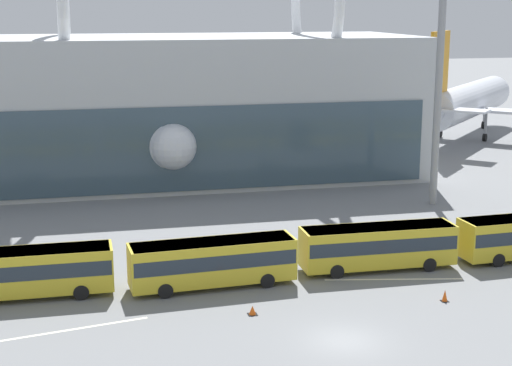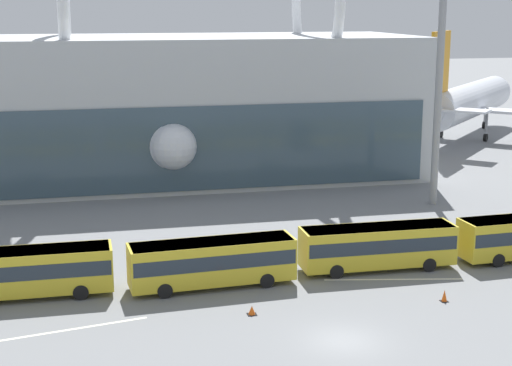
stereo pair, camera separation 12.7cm
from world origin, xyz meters
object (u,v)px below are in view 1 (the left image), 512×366
at_px(airliner_at_gate_far, 124,125).
at_px(floodlight_mast, 441,42).
at_px(airliner_parked_remote, 466,102).
at_px(shuttle_bus_1, 25,270).
at_px(traffic_cone_1, 252,310).
at_px(shuttle_bus_3, 378,244).
at_px(traffic_cone_0, 445,296).
at_px(shuttle_bus_2, 213,260).

relative_size(airliner_at_gate_far, floodlight_mast, 1.56).
distance_m(airliner_at_gate_far, airliner_parked_remote, 48.93).
bearing_deg(shuttle_bus_1, traffic_cone_1, -23.98).
xyz_separation_m(shuttle_bus_3, traffic_cone_1, (-10.54, -6.27, -1.59)).
bearing_deg(shuttle_bus_1, traffic_cone_0, -14.23).
relative_size(shuttle_bus_2, shuttle_bus_3, 1.01).
bearing_deg(traffic_cone_1, shuttle_bus_1, 156.02).
xyz_separation_m(airliner_at_gate_far, shuttle_bus_3, (15.31, -40.99, -3.05)).
height_order(shuttle_bus_2, floodlight_mast, floodlight_mast).
bearing_deg(airliner_parked_remote, airliner_at_gate_far, 144.20).
height_order(airliner_at_gate_far, traffic_cone_1, airliner_at_gate_far).
distance_m(airliner_parked_remote, traffic_cone_0, 65.17).
bearing_deg(traffic_cone_0, shuttle_bus_2, 157.09).
bearing_deg(shuttle_bus_2, traffic_cone_0, -26.52).
xyz_separation_m(traffic_cone_0, traffic_cone_1, (-12.45, 0.56, -0.10)).
bearing_deg(shuttle_bus_3, airliner_parked_remote, 57.54).
height_order(airliner_parked_remote, shuttle_bus_3, airliner_parked_remote).
relative_size(shuttle_bus_3, traffic_cone_0, 14.31).
relative_size(shuttle_bus_1, floodlight_mast, 0.49).
relative_size(airliner_at_gate_far, traffic_cone_1, 61.03).
distance_m(traffic_cone_0, traffic_cone_1, 12.46).
xyz_separation_m(airliner_parked_remote, shuttle_bus_1, (-56.86, -50.62, -3.38)).
xyz_separation_m(shuttle_bus_2, traffic_cone_0, (13.98, -5.91, -1.49)).
distance_m(shuttle_bus_1, traffic_cone_0, 26.92).
distance_m(airliner_parked_remote, shuttle_bus_2, 68.19).
height_order(airliner_parked_remote, shuttle_bus_1, airliner_parked_remote).
relative_size(shuttle_bus_3, traffic_cone_1, 19.14).
height_order(shuttle_bus_1, traffic_cone_0, shuttle_bus_1).
height_order(airliner_parked_remote, shuttle_bus_2, airliner_parked_remote).
distance_m(shuttle_bus_3, floodlight_mast, 24.61).
bearing_deg(shuttle_bus_2, shuttle_bus_1, 173.08).
distance_m(shuttle_bus_2, traffic_cone_1, 5.79).
bearing_deg(shuttle_bus_3, airliner_at_gate_far, 111.01).
xyz_separation_m(airliner_at_gate_far, floodlight_mast, (27.45, -24.26, 10.31)).
distance_m(airliner_parked_remote, floodlight_mast, 40.70).
height_order(airliner_at_gate_far, shuttle_bus_3, airliner_at_gate_far).
distance_m(shuttle_bus_1, shuttle_bus_2, 12.09).
relative_size(airliner_at_gate_far, shuttle_bus_3, 3.19).
distance_m(shuttle_bus_1, traffic_cone_1, 14.97).
bearing_deg(airliner_parked_remote, floodlight_mast, -168.30).
bearing_deg(traffic_cone_0, traffic_cone_1, 177.45).
relative_size(airliner_parked_remote, shuttle_bus_1, 2.60).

